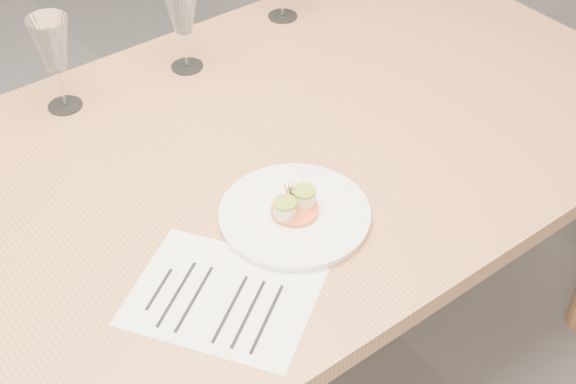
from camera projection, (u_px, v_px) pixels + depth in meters
dining_table at (129, 237)px, 1.53m from camera, size 2.40×1.00×0.75m
dinner_plate at (295, 213)px, 1.46m from camera, size 0.28×0.28×0.07m
recipe_sheet at (223, 296)px, 1.33m from camera, size 0.36×0.38×0.00m
wine_glass_2 at (52, 46)px, 1.63m from camera, size 0.09×0.09×0.21m
wine_glass_3 at (182, 9)px, 1.75m from camera, size 0.09×0.09×0.21m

